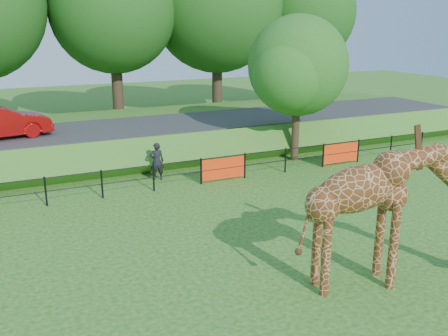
{
  "coord_description": "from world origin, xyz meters",
  "views": [
    {
      "loc": [
        -5.32,
        -9.97,
        6.33
      ],
      "look_at": [
        0.95,
        3.52,
        2.0
      ],
      "focal_mm": 40.0,
      "sensor_mm": 36.0,
      "label": 1
    }
  ],
  "objects": [
    {
      "name": "tree_east",
      "position": [
        7.6,
        9.63,
        4.28
      ],
      "size": [
        5.4,
        4.71,
        6.76
      ],
      "color": "#372718",
      "rests_on": "ground"
    },
    {
      "name": "visitor",
      "position": [
        0.57,
        9.35,
        0.8
      ],
      "size": [
        0.64,
        0.48,
        1.6
      ],
      "primitive_type": "imported",
      "rotation": [
        0.0,
        0.0,
        2.96
      ],
      "color": "black",
      "rests_on": "ground"
    },
    {
      "name": "bg_tree_line",
      "position": [
        1.89,
        22.0,
        7.19
      ],
      "size": [
        37.3,
        8.8,
        11.82
      ],
      "color": "#372718",
      "rests_on": "ground"
    },
    {
      "name": "ground",
      "position": [
        0.0,
        0.0,
        0.0
      ],
      "size": [
        90.0,
        90.0,
        0.0
      ],
      "primitive_type": "plane",
      "color": "#205114",
      "rests_on": "ground"
    },
    {
      "name": "embankment",
      "position": [
        0.0,
        15.5,
        0.65
      ],
      "size": [
        40.0,
        9.0,
        1.3
      ],
      "primitive_type": "cube",
      "color": "#205114",
      "rests_on": "ground"
    },
    {
      "name": "perimeter_fence",
      "position": [
        0.0,
        8.0,
        0.55
      ],
      "size": [
        28.07,
        0.1,
        1.1
      ],
      "primitive_type": null,
      "color": "black",
      "rests_on": "ground"
    },
    {
      "name": "giraffe",
      "position": [
        3.31,
        -1.36,
        1.79
      ],
      "size": [
        5.09,
        1.94,
        3.58
      ],
      "primitive_type": null,
      "rotation": [
        0.0,
        0.0,
        -0.21
      ],
      "color": "#5C2D13",
      "rests_on": "ground"
    },
    {
      "name": "road",
      "position": [
        0.0,
        14.0,
        1.36
      ],
      "size": [
        40.0,
        5.0,
        0.12
      ],
      "primitive_type": "cube",
      "color": "#313134",
      "rests_on": "embankment"
    }
  ]
}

